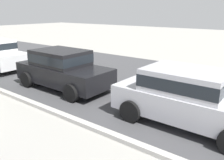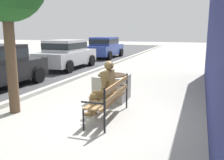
# 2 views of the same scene
# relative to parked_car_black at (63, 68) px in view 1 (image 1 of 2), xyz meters

# --- Properties ---
(street_surface) EXTENTS (60.00, 9.00, 0.01)m
(street_surface) POSITION_rel_parked_car_black_xyz_m (-1.61, 2.74, -0.84)
(street_surface) COLOR #424244
(street_surface) RESTS_ON ground
(curb_stone) EXTENTS (60.00, 0.20, 0.12)m
(curb_stone) POSITION_rel_parked_car_black_xyz_m (-1.61, -1.86, -0.78)
(curb_stone) COLOR #B2AFA8
(curb_stone) RESTS_ON ground
(parked_car_black) EXTENTS (4.10, 1.92, 1.56)m
(parked_car_black) POSITION_rel_parked_car_black_xyz_m (0.00, 0.00, 0.00)
(parked_car_black) COLOR black
(parked_car_black) RESTS_ON ground
(parked_car_silver) EXTENTS (4.10, 1.92, 1.56)m
(parked_car_silver) POSITION_rel_parked_car_black_xyz_m (5.13, 0.00, 0.00)
(parked_car_silver) COLOR #B7B7BC
(parked_car_silver) RESTS_ON ground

